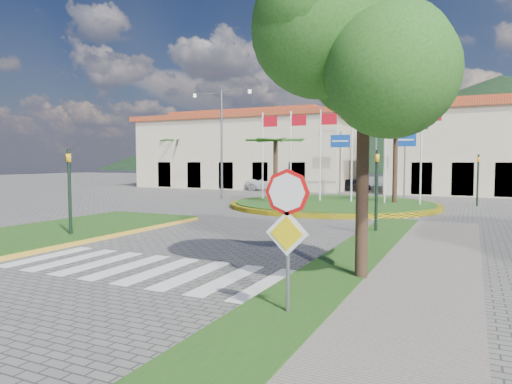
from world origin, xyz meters
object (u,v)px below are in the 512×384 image
at_px(deciduous_tree, 364,52).
at_px(car_dark_b, 440,186).
at_px(stop_sign, 287,219).
at_px(roundabout_island, 333,204).
at_px(car_dark_a, 352,185).
at_px(white_van, 271,184).

height_order(deciduous_tree, car_dark_b, deciduous_tree).
bearing_deg(stop_sign, deciduous_tree, 78.82).
bearing_deg(car_dark_b, roundabout_island, 143.48).
bearing_deg(car_dark_a, deciduous_tree, -144.10).
bearing_deg(white_van, deciduous_tree, -159.46).
xyz_separation_m(roundabout_island, car_dark_a, (-2.40, 14.87, 0.42)).
height_order(roundabout_island, car_dark_a, roundabout_island).
distance_m(white_van, car_dark_b, 14.91).
height_order(deciduous_tree, white_van, deciduous_tree).
distance_m(white_van, car_dark_a, 7.56).
distance_m(deciduous_tree, car_dark_a, 33.15).
xyz_separation_m(deciduous_tree, car_dark_b, (-0.25, 31.43, -4.50)).
distance_m(stop_sign, white_van, 35.41).
relative_size(roundabout_island, car_dark_b, 3.09).
xyz_separation_m(roundabout_island, stop_sign, (4.90, -20.04, 1.62)).
bearing_deg(car_dark_b, deciduous_tree, 163.91).
distance_m(deciduous_tree, white_van, 33.22).
height_order(roundabout_island, deciduous_tree, deciduous_tree).
relative_size(roundabout_island, car_dark_a, 3.63).
height_order(stop_sign, white_van, stop_sign).
bearing_deg(roundabout_island, car_dark_a, 99.19).
bearing_deg(stop_sign, car_dark_b, 89.42).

